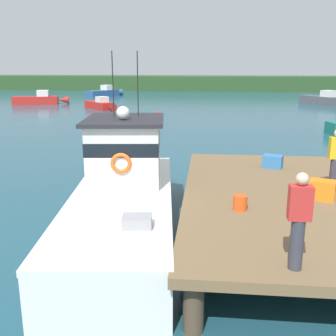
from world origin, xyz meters
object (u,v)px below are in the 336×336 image
Objects in this scene: crate_single_by_cleat at (322,190)px; moored_boat_mid_harbor at (39,99)px; crate_single_far at (273,161)px; bait_bucket at (240,203)px; mooring_buoy_outer at (158,114)px; moored_boat_near_channel at (101,105)px; deckhand_further_back at (299,219)px; moored_boat_far_right at (105,93)px; deckhand_by_the_boat at (335,159)px; main_fishing_boat at (124,194)px; moored_boat_off_the_point at (325,100)px.

moored_boat_mid_harbor is (-21.96, 34.48, -0.90)m from crate_single_by_cleat.
crate_single_far is 1.76× the size of bait_bucket.
moored_boat_near_channel is at bearing 138.42° from mooring_buoy_outer.
bait_bucket is 0.21× the size of deckhand_further_back.
moored_boat_far_right is 16.11m from moored_boat_near_channel.
moored_boat_mid_harbor is at bearing 123.66° from deckhand_by_the_boat.
deckhand_by_the_boat is at bearing 58.31° from crate_single_by_cleat.
crate_single_far is 1.18× the size of mooring_buoy_outer.
mooring_buoy_outer is (10.14, -21.51, -0.29)m from moored_boat_far_right.
moored_boat_far_right is at bearing 107.84° from deckhand_further_back.
main_fishing_boat is 6.10× the size of deckhand_further_back.
moored_boat_mid_harbor is at bearing 145.71° from mooring_buoy_outer.
moored_boat_far_right reaches higher than moored_boat_mid_harbor.
deckhand_by_the_boat is 40.52m from moored_boat_mid_harbor.
main_fishing_boat reaches higher than moored_boat_far_right.
deckhand_further_back is at bearing -72.16° from moored_boat_far_right.
moored_boat_mid_harbor is (-4.64, -11.42, -0.01)m from moored_boat_far_right.
moored_boat_mid_harbor is (-19.90, 35.44, -0.83)m from bait_bucket.
moored_boat_off_the_point reaches higher than moored_boat_mid_harbor.
moored_boat_far_right is 11.76× the size of mooring_buoy_outer.
moored_boat_near_channel is (-8.64, 29.75, -0.57)m from main_fishing_boat.
deckhand_by_the_boat is at bearing -104.87° from moored_boat_off_the_point.
moored_boat_near_channel reaches higher than mooring_buoy_outer.
main_fishing_boat is at bearing -73.80° from moored_boat_near_channel.
crate_single_by_cleat is at bearing -105.26° from moored_boat_off_the_point.
crate_single_far is 0.10× the size of moored_boat_off_the_point.
bait_bucket is 0.08× the size of moored_boat_near_channel.
deckhand_by_the_boat is 0.26× the size of moored_boat_mid_harbor.
crate_single_far is 6.75m from deckhand_further_back.
main_fishing_boat is at bearing 174.83° from crate_single_by_cleat.
deckhand_further_back is 43.35m from moored_boat_mid_harbor.
mooring_buoy_outer is at bearing 95.02° from main_fishing_boat.
main_fishing_boat reaches higher than deckhand_by_the_boat.
bait_bucket is at bearing -25.24° from main_fishing_boat.
crate_single_by_cleat reaches higher than crate_single_far.
moored_boat_far_right is 28.82m from moored_boat_off_the_point.
main_fishing_boat is at bearing 132.10° from deckhand_further_back.
main_fishing_boat is at bearing -149.07° from crate_single_far.
crate_single_by_cleat is 0.37× the size of deckhand_further_back.
crate_single_far is at bearing 118.09° from deckhand_by_the_boat.
bait_bucket is at bearing -145.67° from deckhand_by_the_boat.
moored_boat_far_right is at bearing 67.88° from moored_boat_mid_harbor.
deckhand_by_the_boat reaches higher than moored_boat_near_channel.
main_fishing_boat is 2.29× the size of moored_boat_near_channel.
moored_boat_mid_harbor is at bearing 122.49° from crate_single_by_cleat.
moored_boat_off_the_point is (15.21, 36.71, -0.45)m from main_fishing_boat.
moored_boat_far_right is at bearing 108.03° from bait_bucket.
crate_single_far is 4.23m from bait_bucket.
moored_boat_far_right is at bearing 111.16° from crate_single_far.
crate_single_by_cleat is at bearing 24.90° from bait_bucket.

